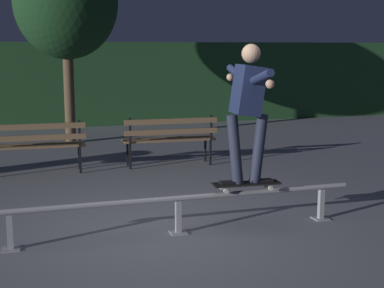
{
  "coord_description": "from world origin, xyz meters",
  "views": [
    {
      "loc": [
        -1.58,
        -5.79,
        2.03
      ],
      "look_at": [
        0.4,
        0.74,
        0.85
      ],
      "focal_mm": 52.32,
      "sensor_mm": 36.0,
      "label": 1
    }
  ],
  "objects_px": {
    "skateboard": "(246,184)",
    "tree_behind_benches": "(66,3)",
    "park_bench_leftmost": "(35,142)",
    "park_bench_left_center": "(170,136)",
    "grind_rail": "(178,204)",
    "skateboarder": "(248,102)"
  },
  "relations": [
    {
      "from": "skateboard",
      "to": "tree_behind_benches",
      "type": "distance_m",
      "value": 7.03
    },
    {
      "from": "park_bench_leftmost",
      "to": "park_bench_left_center",
      "type": "height_order",
      "value": "same"
    },
    {
      "from": "grind_rail",
      "to": "park_bench_leftmost",
      "type": "distance_m",
      "value": 3.74
    },
    {
      "from": "grind_rail",
      "to": "skateboarder",
      "type": "xyz_separation_m",
      "value": [
        0.81,
        -0.0,
        1.1
      ]
    },
    {
      "from": "park_bench_leftmost",
      "to": "skateboarder",
      "type": "bearing_deg",
      "value": -57.08
    },
    {
      "from": "skateboarder",
      "to": "park_bench_leftmost",
      "type": "bearing_deg",
      "value": 122.92
    },
    {
      "from": "skateboard",
      "to": "tree_behind_benches",
      "type": "height_order",
      "value": "tree_behind_benches"
    },
    {
      "from": "skateboarder",
      "to": "grind_rail",
      "type": "bearing_deg",
      "value": 179.99
    },
    {
      "from": "grind_rail",
      "to": "skateboard",
      "type": "distance_m",
      "value": 0.82
    },
    {
      "from": "skateboard",
      "to": "park_bench_left_center",
      "type": "relative_size",
      "value": 0.49
    },
    {
      "from": "park_bench_left_center",
      "to": "grind_rail",
      "type": "bearing_deg",
      "value": -103.2
    },
    {
      "from": "grind_rail",
      "to": "skateboard",
      "type": "relative_size",
      "value": 5.27
    },
    {
      "from": "skateboarder",
      "to": "park_bench_leftmost",
      "type": "distance_m",
      "value": 4.21
    },
    {
      "from": "skateboard",
      "to": "tree_behind_benches",
      "type": "bearing_deg",
      "value": 102.54
    },
    {
      "from": "park_bench_leftmost",
      "to": "park_bench_left_center",
      "type": "distance_m",
      "value": 2.24
    },
    {
      "from": "skateboard",
      "to": "park_bench_left_center",
      "type": "height_order",
      "value": "park_bench_left_center"
    },
    {
      "from": "park_bench_left_center",
      "to": "skateboarder",
      "type": "bearing_deg",
      "value": -90.07
    },
    {
      "from": "grind_rail",
      "to": "skateboarder",
      "type": "relative_size",
      "value": 2.67
    },
    {
      "from": "skateboarder",
      "to": "park_bench_leftmost",
      "type": "relative_size",
      "value": 0.97
    },
    {
      "from": "skateboarder",
      "to": "park_bench_left_center",
      "type": "xyz_separation_m",
      "value": [
        0.0,
        3.46,
        -0.9
      ]
    },
    {
      "from": "park_bench_left_center",
      "to": "skateboard",
      "type": "bearing_deg",
      "value": -90.12
    },
    {
      "from": "grind_rail",
      "to": "park_bench_left_center",
      "type": "relative_size",
      "value": 2.58
    }
  ]
}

